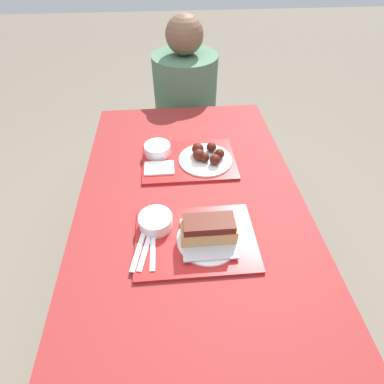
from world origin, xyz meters
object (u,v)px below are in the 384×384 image
brisket_sandwich_plate (208,233)px  tray_near (195,240)px  tray_far (189,160)px  bowl_coleslaw_near (156,221)px  wings_plate_far (206,156)px  person_seated_across (185,89)px  bowl_coleslaw_far (157,149)px

brisket_sandwich_plate → tray_near: bearing=167.4°
tray_near → brisket_sandwich_plate: brisket_sandwich_plate is taller
tray_far → brisket_sandwich_plate: size_ratio=1.93×
tray_far → bowl_coleslaw_near: 0.39m
wings_plate_far → brisket_sandwich_plate: bearing=-95.8°
brisket_sandwich_plate → person_seated_across: bearing=89.9°
bowl_coleslaw_far → wings_plate_far: (0.21, -0.06, -0.01)m
wings_plate_far → bowl_coleslaw_near: bearing=-121.2°
bowl_coleslaw_near → bowl_coleslaw_far: size_ratio=1.00×
tray_far → wings_plate_far: wings_plate_far is taller
brisket_sandwich_plate → person_seated_across: 1.13m
tray_near → bowl_coleslaw_far: bearing=104.2°
brisket_sandwich_plate → bowl_coleslaw_far: bearing=108.4°
wings_plate_far → person_seated_across: size_ratio=0.33×
person_seated_across → bowl_coleslaw_near: bearing=-99.2°
tray_near → wings_plate_far: (0.08, 0.42, 0.03)m
wings_plate_far → person_seated_across: 0.71m
bowl_coleslaw_near → bowl_coleslaw_far: (0.01, 0.41, 0.00)m
brisket_sandwich_plate → person_seated_across: size_ratio=0.30×
tray_near → tray_far: (0.01, 0.42, 0.00)m
tray_near → brisket_sandwich_plate: (0.04, -0.01, 0.04)m
tray_far → wings_plate_far: 0.08m
tray_near → tray_far: same height
bowl_coleslaw_near → bowl_coleslaw_far: 0.41m
tray_near → bowl_coleslaw_near: size_ratio=3.48×
tray_far → bowl_coleslaw_far: (-0.13, 0.05, 0.03)m
tray_near → wings_plate_far: 0.43m
brisket_sandwich_plate → person_seated_across: person_seated_across is taller
bowl_coleslaw_near → person_seated_across: bearing=80.8°
tray_far → wings_plate_far: size_ratio=1.74×
bowl_coleslaw_far → bowl_coleslaw_near: bearing=-90.9°
tray_far → bowl_coleslaw_far: bowl_coleslaw_far is taller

